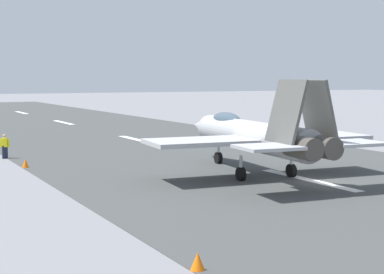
{
  "coord_description": "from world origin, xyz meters",
  "views": [
    {
      "loc": [
        -25.02,
        20.82,
        5.58
      ],
      "look_at": [
        5.23,
        4.76,
        2.2
      ],
      "focal_mm": 55.45,
      "sensor_mm": 36.0,
      "label": 1
    }
  ],
  "objects": [
    {
      "name": "crew_person",
      "position": [
        17.52,
        13.1,
        0.85
      ],
      "size": [
        0.48,
        0.6,
        1.71
      ],
      "color": "#1E2338",
      "rests_on": "ground"
    },
    {
      "name": "marker_cone_mid",
      "position": [
        12.46,
        12.79,
        0.28
      ],
      "size": [
        0.44,
        0.44,
        0.55
      ],
      "primitive_type": "cone",
      "color": "orange",
      "rests_on": "ground"
    },
    {
      "name": "marker_cone_near",
      "position": [
        -10.25,
        12.79,
        0.28
      ],
      "size": [
        0.44,
        0.44,
        0.55
      ],
      "primitive_type": "cone",
      "color": "orange",
      "rests_on": "ground"
    },
    {
      "name": "fighter_jet",
      "position": [
        3.51,
        1.68,
        2.35
      ],
      "size": [
        16.65,
        13.35,
        5.54
      ],
      "color": "#ABACB2",
      "rests_on": "ground"
    },
    {
      "name": "ground_plane",
      "position": [
        0.0,
        0.0,
        0.0
      ],
      "size": [
        400.0,
        400.0,
        0.0
      ],
      "primitive_type": "plane",
      "color": "slate"
    },
    {
      "name": "runway_strip",
      "position": [
        -0.02,
        0.0,
        0.01
      ],
      "size": [
        240.0,
        26.0,
        0.02
      ],
      "color": "#3E4140",
      "rests_on": "ground"
    }
  ]
}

